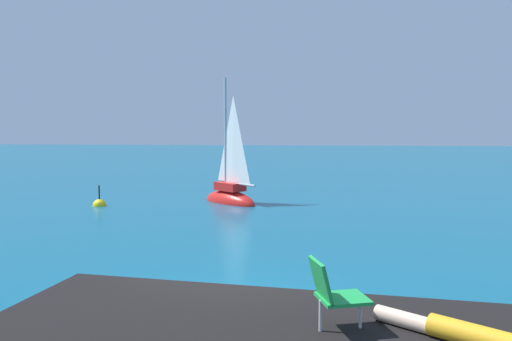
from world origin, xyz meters
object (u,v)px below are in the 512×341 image
object	(u,v)px
sailboat_near	(230,195)
beach_chair	(333,291)
marker_buoy	(100,206)
person_sunbather	(460,332)

from	to	relation	value
sailboat_near	beach_chair	bearing A→B (deg)	145.61
sailboat_near	marker_buoy	world-z (taller)	sailboat_near
person_sunbather	beach_chair	distance (m)	1.36
marker_buoy	person_sunbather	bearing A→B (deg)	-55.88
beach_chair	person_sunbather	bearing A→B (deg)	-26.98
person_sunbather	marker_buoy	xyz separation A→B (m)	(-10.29, 15.18, -1.15)
person_sunbather	beach_chair	size ratio (longest dim) A/B	1.86
person_sunbather	sailboat_near	bearing A→B (deg)	-36.05
sailboat_near	marker_buoy	bearing A→B (deg)	58.16
sailboat_near	marker_buoy	xyz separation A→B (m)	(-5.24, -1.45, -0.31)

